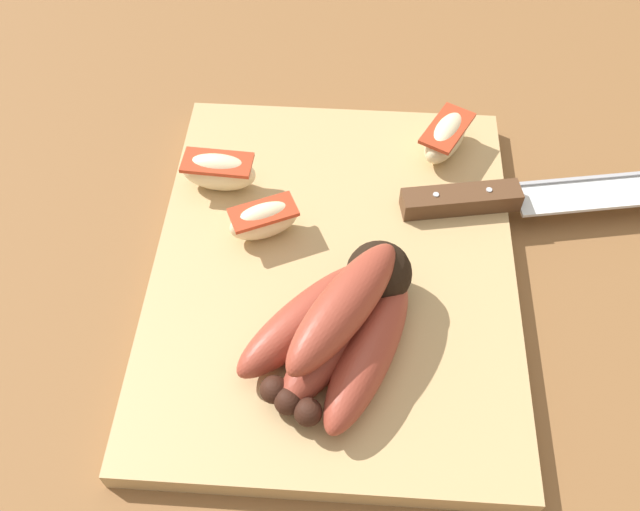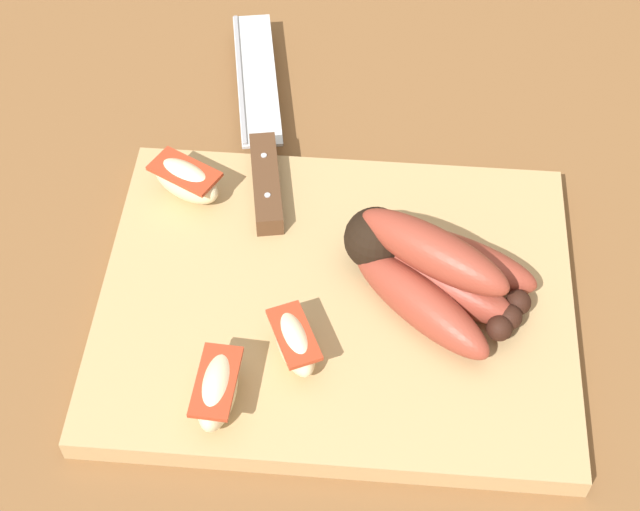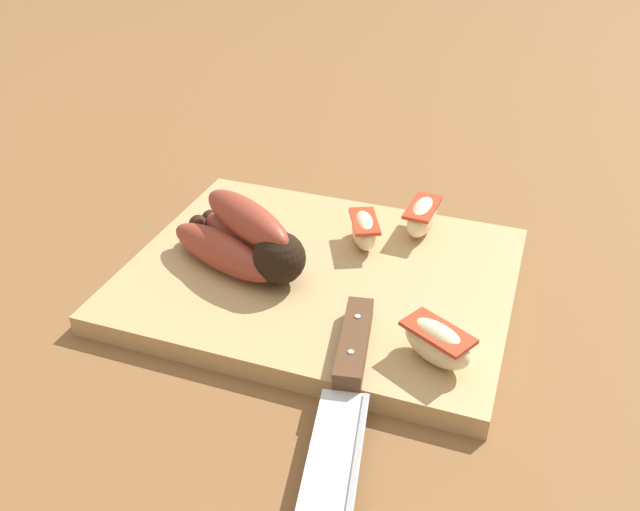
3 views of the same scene
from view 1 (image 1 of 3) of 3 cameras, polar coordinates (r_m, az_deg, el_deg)
name	(u,v)px [view 1 (image 1 of 3)]	position (r m, az deg, el deg)	size (l,w,h in m)	color
ground_plane	(333,284)	(0.56, 1.09, -2.39)	(6.00, 6.00, 0.00)	brown
cutting_board	(329,270)	(0.56, 0.74, -1.22)	(0.36, 0.29, 0.02)	tan
banana_bunch	(344,322)	(0.49, 1.98, -5.49)	(0.15, 0.14, 0.07)	black
chefs_knife	(516,196)	(0.61, 15.88, 4.72)	(0.08, 0.28, 0.02)	silver
apple_wedge_near	(264,220)	(0.56, -4.64, 2.94)	(0.05, 0.06, 0.03)	beige
apple_wedge_middle	(219,171)	(0.60, -8.36, 6.88)	(0.03, 0.06, 0.04)	beige
apple_wedge_far	(446,137)	(0.63, 10.33, 9.61)	(0.07, 0.05, 0.04)	beige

